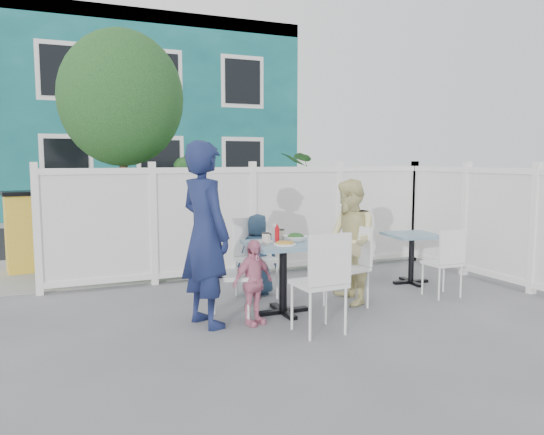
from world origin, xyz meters
name	(u,v)px	position (x,y,z in m)	size (l,w,h in m)	color
ground	(326,321)	(0.00, 0.00, 0.00)	(80.00, 80.00, 0.00)	slate
near_sidewalk	(218,259)	(0.00, 3.80, 0.01)	(24.00, 2.60, 0.01)	gray
street	(171,232)	(0.00, 7.50, 0.00)	(24.00, 5.00, 0.01)	black
far_sidewalk	(147,218)	(0.00, 10.60, 0.01)	(24.00, 1.60, 0.01)	gray
building	(112,121)	(-0.50, 14.00, 3.00)	(11.00, 6.00, 6.00)	#125357
fence_back	(253,223)	(0.10, 2.40, 0.78)	(5.86, 0.08, 1.60)	white
fence_right	(497,227)	(3.00, 0.60, 0.78)	(0.08, 3.66, 1.60)	white
tree	(121,99)	(-1.60, 3.30, 2.59)	(1.80, 1.62, 3.59)	#382316
utility_cabinet	(29,233)	(-2.94, 4.00, 0.59)	(0.63, 0.45, 1.18)	gold
potted_shrub_a	(185,210)	(-0.74, 3.10, 0.94)	(1.05, 1.05, 1.87)	#13381A
potted_shrub_b	(332,207)	(1.77, 3.00, 0.91)	(1.64, 1.42, 1.83)	#13381A
main_table	(283,259)	(-0.29, 0.46, 0.62)	(0.77, 0.77, 0.80)	slate
spare_table	(412,245)	(1.93, 1.07, 0.54)	(0.73, 0.73, 0.69)	slate
chair_left	(222,267)	(-0.99, 0.47, 0.58)	(0.57, 0.58, 1.00)	white
chair_right	(351,260)	(0.56, 0.41, 0.55)	(0.50, 0.51, 0.94)	white
chair_back	(254,251)	(-0.32, 1.29, 0.57)	(0.49, 0.47, 0.98)	white
chair_near	(323,276)	(-0.24, -0.36, 0.59)	(0.48, 0.46, 1.02)	white
chair_spare	(446,258)	(1.85, 0.28, 0.50)	(0.40, 0.38, 0.86)	white
man	(205,234)	(-1.20, 0.40, 0.95)	(0.69, 0.46, 1.90)	#172049
woman	(350,242)	(0.60, 0.53, 0.74)	(0.72, 0.56, 1.49)	gold
boy	(258,254)	(-0.24, 1.34, 0.52)	(0.51, 0.33, 1.03)	navy
toddler	(253,282)	(-0.74, 0.21, 0.45)	(0.52, 0.22, 0.89)	pink
plate_main	(285,244)	(-0.33, 0.32, 0.80)	(0.24, 0.24, 0.02)	white
plate_side	(263,242)	(-0.49, 0.56, 0.81)	(0.24, 0.24, 0.02)	white
salad_bowl	(296,238)	(-0.12, 0.50, 0.83)	(0.26, 0.26, 0.06)	white
coffee_cup_a	(266,239)	(-0.52, 0.42, 0.86)	(0.08, 0.08, 0.12)	beige
coffee_cup_b	(281,235)	(-0.23, 0.66, 0.85)	(0.07, 0.07, 0.11)	beige
ketchup_bottle	(277,235)	(-0.34, 0.52, 0.88)	(0.05, 0.05, 0.17)	#B00C13
salt_shaker	(269,238)	(-0.37, 0.67, 0.83)	(0.03, 0.03, 0.06)	white
pepper_shaker	(270,236)	(-0.34, 0.73, 0.83)	(0.03, 0.03, 0.07)	black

